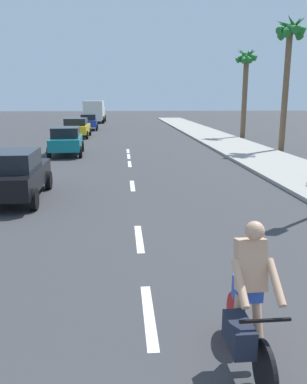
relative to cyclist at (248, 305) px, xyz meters
name	(u,v)px	position (x,y,z in m)	size (l,w,h in m)	color
ground_plane	(129,160)	(-1.06, 16.31, -0.83)	(160.00, 160.00, 0.00)	#38383A
sidewalk_strip	(249,152)	(6.02, 18.31, -0.76)	(3.60, 80.00, 0.14)	#9E998E
lane_stripe_1	(149,315)	(-1.06, 1.26, -0.83)	(0.16, 1.80, 0.01)	white
lane_stripe_2	(139,238)	(-1.06, 4.54, -0.83)	(0.16, 1.80, 0.01)	white
lane_stripe_3	(132,186)	(-1.06, 10.12, -0.83)	(0.16, 1.80, 0.01)	white
lane_stripe_4	(130,164)	(-1.06, 15.03, -0.83)	(0.16, 1.80, 0.01)	white
lane_stripe_5	(129,156)	(-1.06, 17.63, -0.83)	(0.16, 1.80, 0.01)	white
lane_stripe_6	(128,151)	(-1.06, 19.89, -0.83)	(0.16, 1.80, 0.01)	white
cyclist	(248,305)	(0.00, 0.00, 0.00)	(0.63, 1.71, 1.82)	black
parked_car_black	(13,174)	(-4.83, 8.41, 0.01)	(1.94, 4.03, 1.57)	black
parked_car_teal	(66,140)	(-4.56, 18.53, 0.01)	(2.02, 4.03, 1.57)	#14727A
parked_car_yellow	(76,127)	(-5.10, 28.73, 0.01)	(2.09, 4.54, 1.57)	gold
parked_car_blue	(89,122)	(-4.74, 36.55, 0.00)	(1.95, 3.96, 1.57)	#1E389E
delivery_truck	(94,111)	(-4.92, 48.59, 0.67)	(2.74, 6.27, 2.80)	beige
palm_tree_far	(289,44)	(8.21, 19.02, 5.30)	(1.88, 2.04, 7.82)	brown
palm_tree_distant	(246,69)	(8.33, 27.22, 4.52)	(1.77, 1.80, 7.15)	brown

